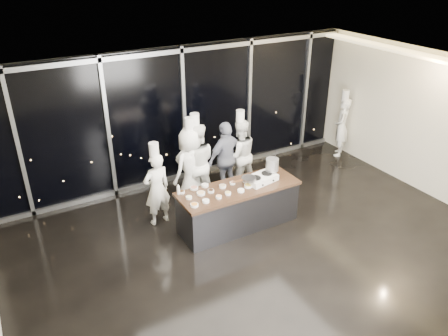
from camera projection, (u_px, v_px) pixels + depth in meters
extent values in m
plane|color=black|center=(262.00, 249.00, 8.28)|extent=(9.00, 9.00, 0.00)
cube|color=beige|center=(182.00, 114.00, 10.28)|extent=(9.00, 0.02, 3.20)
cube|color=beige|center=(445.00, 301.00, 4.83)|extent=(9.00, 0.02, 3.20)
cube|color=beige|center=(437.00, 127.00, 9.53)|extent=(0.02, 7.00, 3.20)
cube|color=white|center=(270.00, 84.00, 6.83)|extent=(9.00, 7.00, 0.02)
cube|color=#FDE098|center=(445.00, 61.00, 8.75)|extent=(0.35, 6.80, 0.06)
cube|color=black|center=(183.00, 115.00, 10.23)|extent=(8.90, 0.04, 3.18)
cube|color=#919499|center=(181.00, 51.00, 9.52)|extent=(8.90, 0.08, 0.10)
cube|color=#919499|center=(187.00, 174.00, 10.89)|extent=(8.90, 0.08, 0.10)
cube|color=#919499|center=(18.00, 146.00, 8.61)|extent=(0.08, 0.08, 3.20)
cube|color=#919499|center=(108.00, 130.00, 9.40)|extent=(0.08, 0.08, 3.20)
cube|color=#919499|center=(184.00, 116.00, 10.19)|extent=(0.08, 0.08, 3.20)
cube|color=#919499|center=(249.00, 104.00, 10.98)|extent=(0.08, 0.08, 3.20)
cube|color=#919499|center=(306.00, 93.00, 11.77)|extent=(0.08, 0.08, 3.20)
cube|color=#333338|center=(238.00, 208.00, 8.79)|extent=(2.40, 0.80, 0.84)
cube|color=#41281B|center=(239.00, 188.00, 8.58)|extent=(2.46, 0.86, 0.06)
cube|color=white|center=(261.00, 179.00, 8.76)|extent=(0.69, 0.49, 0.12)
cylinder|color=black|center=(256.00, 178.00, 8.64)|extent=(0.25, 0.25, 0.02)
cylinder|color=black|center=(267.00, 173.00, 8.82)|extent=(0.25, 0.25, 0.02)
cylinder|color=black|center=(263.00, 185.00, 8.54)|extent=(0.04, 0.03, 0.04)
cylinder|color=black|center=(273.00, 181.00, 8.71)|extent=(0.04, 0.03, 0.04)
cylinder|color=slate|center=(249.00, 178.00, 8.55)|extent=(0.34, 0.34, 0.05)
cube|color=#4C2B14|center=(239.00, 182.00, 8.40)|extent=(0.21, 0.07, 0.02)
cylinder|color=#ACACAF|center=(272.00, 165.00, 8.86)|extent=(0.30, 0.30, 0.26)
cylinder|color=white|center=(194.00, 205.00, 7.93)|extent=(0.15, 0.15, 0.04)
cylinder|color=orange|center=(194.00, 204.00, 7.92)|extent=(0.12, 0.12, 0.01)
cylinder|color=white|center=(189.00, 198.00, 8.17)|extent=(0.12, 0.12, 0.04)
cylinder|color=beige|center=(189.00, 197.00, 8.16)|extent=(0.10, 0.10, 0.01)
cylinder|color=white|center=(182.00, 192.00, 8.35)|extent=(0.12, 0.12, 0.04)
cylinder|color=black|center=(182.00, 191.00, 8.35)|extent=(0.10, 0.10, 0.01)
cylinder|color=white|center=(206.00, 201.00, 8.06)|extent=(0.13, 0.13, 0.04)
cylinder|color=silver|center=(206.00, 200.00, 8.05)|extent=(0.11, 0.11, 0.01)
cylinder|color=white|center=(201.00, 193.00, 8.31)|extent=(0.16, 0.16, 0.04)
cylinder|color=tan|center=(201.00, 193.00, 8.30)|extent=(0.13, 0.13, 0.01)
cylinder|color=white|center=(194.00, 188.00, 8.49)|extent=(0.16, 0.16, 0.04)
cylinder|color=#A66553|center=(194.00, 187.00, 8.48)|extent=(0.13, 0.13, 0.01)
cylinder|color=white|center=(219.00, 197.00, 8.19)|extent=(0.11, 0.11, 0.04)
cylinder|color=#F4A564|center=(219.00, 196.00, 8.18)|extent=(0.09, 0.09, 0.01)
cylinder|color=white|center=(211.00, 191.00, 8.39)|extent=(0.13, 0.13, 0.04)
cylinder|color=black|center=(211.00, 190.00, 8.38)|extent=(0.10, 0.10, 0.01)
cylinder|color=white|center=(205.00, 185.00, 8.59)|extent=(0.14, 0.14, 0.04)
cylinder|color=beige|center=(205.00, 185.00, 8.58)|extent=(0.12, 0.12, 0.01)
cylinder|color=white|center=(228.00, 193.00, 8.31)|extent=(0.12, 0.12, 0.04)
cylinder|color=gold|center=(228.00, 193.00, 8.30)|extent=(0.10, 0.10, 0.01)
cylinder|color=white|center=(223.00, 186.00, 8.55)|extent=(0.14, 0.14, 0.04)
cylinder|color=#9C8159|center=(223.00, 186.00, 8.54)|extent=(0.11, 0.11, 0.01)
cylinder|color=white|center=(241.00, 191.00, 8.40)|extent=(0.13, 0.13, 0.04)
cylinder|color=beige|center=(241.00, 190.00, 8.40)|extent=(0.11, 0.11, 0.01)
cylinder|color=white|center=(233.00, 183.00, 8.67)|extent=(0.11, 0.11, 0.04)
cylinder|color=brown|center=(233.00, 182.00, 8.67)|extent=(0.09, 0.09, 0.01)
cylinder|color=white|center=(248.00, 186.00, 8.57)|extent=(0.16, 0.16, 0.04)
cylinder|color=#FEDC54|center=(248.00, 185.00, 8.56)|extent=(0.13, 0.13, 0.01)
cylinder|color=white|center=(178.00, 190.00, 8.29)|extent=(0.06, 0.06, 0.17)
cone|color=white|center=(178.00, 185.00, 8.24)|extent=(0.05, 0.05, 0.06)
imported|color=white|center=(157.00, 189.00, 8.74)|extent=(0.61, 0.44, 1.56)
cylinder|color=white|center=(154.00, 149.00, 8.35)|extent=(0.21, 0.21, 0.26)
imported|color=white|center=(191.00, 166.00, 9.42)|extent=(1.01, 0.84, 1.77)
cylinder|color=white|center=(189.00, 124.00, 8.97)|extent=(0.25, 0.25, 0.26)
imported|color=white|center=(196.00, 163.00, 9.49)|extent=(1.07, 0.96, 1.83)
cylinder|color=white|center=(195.00, 119.00, 9.03)|extent=(0.24, 0.24, 0.26)
imported|color=#16203E|center=(226.00, 158.00, 9.81)|extent=(1.08, 0.61, 1.74)
imported|color=white|center=(240.00, 154.00, 10.06)|extent=(0.89, 0.73, 1.69)
cylinder|color=white|center=(240.00, 116.00, 9.64)|extent=(0.21, 0.21, 0.26)
imported|color=white|center=(341.00, 127.00, 11.71)|extent=(0.69, 0.68, 1.60)
cylinder|color=white|center=(346.00, 95.00, 11.30)|extent=(0.27, 0.27, 0.26)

